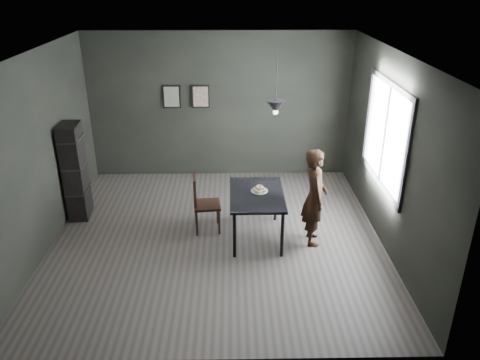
{
  "coord_description": "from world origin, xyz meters",
  "views": [
    {
      "loc": [
        0.23,
        -6.26,
        3.8
      ],
      "look_at": [
        0.35,
        0.05,
        0.95
      ],
      "focal_mm": 35.0,
      "sensor_mm": 36.0,
      "label": 1
    }
  ],
  "objects_px": {
    "pendant_lamp": "(276,106)",
    "white_plate": "(259,191)",
    "woman": "(315,197)",
    "wood_chair": "(201,200)",
    "shelf_unit": "(75,172)",
    "cafe_table": "(257,198)"
  },
  "relations": [
    {
      "from": "pendant_lamp",
      "to": "cafe_table",
      "type": "bearing_deg",
      "value": -158.2
    },
    {
      "from": "wood_chair",
      "to": "pendant_lamp",
      "type": "xyz_separation_m",
      "value": [
        1.1,
        -0.14,
        1.52
      ]
    },
    {
      "from": "cafe_table",
      "to": "wood_chair",
      "type": "bearing_deg",
      "value": 164.05
    },
    {
      "from": "woman",
      "to": "shelf_unit",
      "type": "bearing_deg",
      "value": 77.38
    },
    {
      "from": "pendant_lamp",
      "to": "wood_chair",
      "type": "bearing_deg",
      "value": 172.63
    },
    {
      "from": "white_plate",
      "to": "woman",
      "type": "bearing_deg",
      "value": -13.62
    },
    {
      "from": "woman",
      "to": "shelf_unit",
      "type": "relative_size",
      "value": 0.94
    },
    {
      "from": "cafe_table",
      "to": "shelf_unit",
      "type": "height_order",
      "value": "shelf_unit"
    },
    {
      "from": "pendant_lamp",
      "to": "white_plate",
      "type": "bearing_deg",
      "value": -168.78
    },
    {
      "from": "cafe_table",
      "to": "pendant_lamp",
      "type": "distance_m",
      "value": 1.41
    },
    {
      "from": "cafe_table",
      "to": "woman",
      "type": "relative_size",
      "value": 0.8
    },
    {
      "from": "pendant_lamp",
      "to": "woman",
      "type": "bearing_deg",
      "value": -21.7
    },
    {
      "from": "shelf_unit",
      "to": "cafe_table",
      "type": "bearing_deg",
      "value": -19.52
    },
    {
      "from": "woman",
      "to": "wood_chair",
      "type": "xyz_separation_m",
      "value": [
        -1.69,
        0.38,
        -0.22
      ]
    },
    {
      "from": "pendant_lamp",
      "to": "shelf_unit",
      "type": "bearing_deg",
      "value": 168.09
    },
    {
      "from": "white_plate",
      "to": "wood_chair",
      "type": "height_order",
      "value": "wood_chair"
    },
    {
      "from": "woman",
      "to": "pendant_lamp",
      "type": "relative_size",
      "value": 1.73
    },
    {
      "from": "wood_chair",
      "to": "shelf_unit",
      "type": "height_order",
      "value": "shelf_unit"
    },
    {
      "from": "cafe_table",
      "to": "pendant_lamp",
      "type": "relative_size",
      "value": 1.39
    },
    {
      "from": "woman",
      "to": "white_plate",
      "type": "bearing_deg",
      "value": 77.27
    },
    {
      "from": "white_plate",
      "to": "wood_chair",
      "type": "distance_m",
      "value": 0.93
    },
    {
      "from": "cafe_table",
      "to": "white_plate",
      "type": "distance_m",
      "value": 0.11
    }
  ]
}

